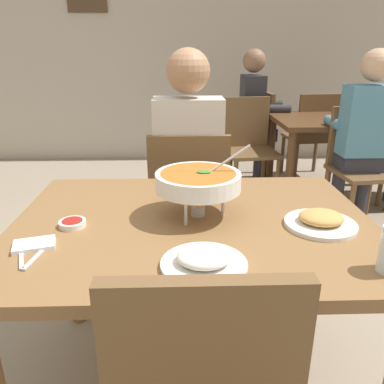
{
  "coord_description": "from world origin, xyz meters",
  "views": [
    {
      "loc": [
        -0.04,
        -1.22,
        1.3
      ],
      "look_at": [
        0.0,
        0.15,
        0.79
      ],
      "focal_mm": 35.73,
      "sensor_mm": 36.0,
      "label": 1
    }
  ],
  "objects_px": {
    "chair_bg_corner": "(249,142)",
    "sauce_dish": "(72,223)",
    "chair_bg_window": "(313,132)",
    "dining_table_far": "(331,133)",
    "appetizer_plate": "(321,221)",
    "curry_bowl": "(198,181)",
    "rice_plate": "(204,261)",
    "chair_bg_right": "(255,131)",
    "diner_main": "(188,158)",
    "chair_bg_middle": "(359,160)",
    "patron_bg_right": "(256,109)",
    "dining_table_main": "(193,246)",
    "patron_bg_middle": "(364,130)",
    "chair_diner_main": "(188,201)"
  },
  "relations": [
    {
      "from": "chair_bg_corner",
      "to": "sauce_dish",
      "type": "bearing_deg",
      "value": -114.19
    },
    {
      "from": "chair_bg_window",
      "to": "dining_table_far",
      "type": "bearing_deg",
      "value": -91.95
    },
    {
      "from": "appetizer_plate",
      "to": "chair_bg_window",
      "type": "bearing_deg",
      "value": 71.64
    },
    {
      "from": "curry_bowl",
      "to": "chair_bg_window",
      "type": "distance_m",
      "value": 2.88
    },
    {
      "from": "rice_plate",
      "to": "chair_bg_right",
      "type": "bearing_deg",
      "value": 76.52
    },
    {
      "from": "diner_main",
      "to": "chair_bg_window",
      "type": "distance_m",
      "value": 2.24
    },
    {
      "from": "chair_bg_middle",
      "to": "chair_bg_corner",
      "type": "distance_m",
      "value": 0.97
    },
    {
      "from": "dining_table_far",
      "to": "chair_bg_middle",
      "type": "distance_m",
      "value": 0.53
    },
    {
      "from": "patron_bg_right",
      "to": "curry_bowl",
      "type": "bearing_deg",
      "value": -105.17
    },
    {
      "from": "dining_table_main",
      "to": "diner_main",
      "type": "relative_size",
      "value": 0.96
    },
    {
      "from": "dining_table_main",
      "to": "patron_bg_middle",
      "type": "height_order",
      "value": "patron_bg_middle"
    },
    {
      "from": "dining_table_far",
      "to": "chair_bg_middle",
      "type": "xyz_separation_m",
      "value": [
        0.04,
        -0.52,
        -0.1
      ]
    },
    {
      "from": "patron_bg_middle",
      "to": "sauce_dish",
      "type": "bearing_deg",
      "value": -137.91
    },
    {
      "from": "dining_table_main",
      "to": "diner_main",
      "type": "distance_m",
      "value": 0.79
    },
    {
      "from": "dining_table_far",
      "to": "chair_bg_window",
      "type": "relative_size",
      "value": 1.11
    },
    {
      "from": "dining_table_main",
      "to": "appetizer_plate",
      "type": "bearing_deg",
      "value": -8.3
    },
    {
      "from": "chair_diner_main",
      "to": "chair_bg_corner",
      "type": "relative_size",
      "value": 1.0
    },
    {
      "from": "diner_main",
      "to": "rice_plate",
      "type": "bearing_deg",
      "value": -89.07
    },
    {
      "from": "dining_table_main",
      "to": "chair_bg_window",
      "type": "relative_size",
      "value": 1.39
    },
    {
      "from": "chair_bg_corner",
      "to": "dining_table_main",
      "type": "bearing_deg",
      "value": -105.0
    },
    {
      "from": "chair_bg_window",
      "to": "patron_bg_middle",
      "type": "bearing_deg",
      "value": -90.12
    },
    {
      "from": "sauce_dish",
      "to": "chair_bg_window",
      "type": "xyz_separation_m",
      "value": [
        1.72,
        2.63,
        -0.24
      ]
    },
    {
      "from": "curry_bowl",
      "to": "patron_bg_middle",
      "type": "height_order",
      "value": "patron_bg_middle"
    },
    {
      "from": "chair_bg_middle",
      "to": "dining_table_main",
      "type": "bearing_deg",
      "value": -130.42
    },
    {
      "from": "patron_bg_middle",
      "to": "curry_bowl",
      "type": "bearing_deg",
      "value": -131.18
    },
    {
      "from": "sauce_dish",
      "to": "chair_bg_middle",
      "type": "bearing_deg",
      "value": 42.52
    },
    {
      "from": "chair_bg_corner",
      "to": "chair_bg_window",
      "type": "relative_size",
      "value": 1.0
    },
    {
      "from": "curry_bowl",
      "to": "patron_bg_middle",
      "type": "bearing_deg",
      "value": 48.82
    },
    {
      "from": "curry_bowl",
      "to": "chair_bg_middle",
      "type": "bearing_deg",
      "value": 49.18
    },
    {
      "from": "chair_bg_window",
      "to": "diner_main",
      "type": "bearing_deg",
      "value": -125.91
    },
    {
      "from": "diner_main",
      "to": "chair_diner_main",
      "type": "bearing_deg",
      "value": -90.0
    },
    {
      "from": "patron_bg_middle",
      "to": "appetizer_plate",
      "type": "bearing_deg",
      "value": -119.12
    },
    {
      "from": "diner_main",
      "to": "patron_bg_middle",
      "type": "height_order",
      "value": "same"
    },
    {
      "from": "curry_bowl",
      "to": "sauce_dish",
      "type": "height_order",
      "value": "curry_bowl"
    },
    {
      "from": "chair_diner_main",
      "to": "sauce_dish",
      "type": "relative_size",
      "value": 10.0
    },
    {
      "from": "curry_bowl",
      "to": "chair_diner_main",
      "type": "bearing_deg",
      "value": 91.46
    },
    {
      "from": "sauce_dish",
      "to": "chair_bg_middle",
      "type": "height_order",
      "value": "chair_bg_middle"
    },
    {
      "from": "chair_bg_corner",
      "to": "chair_bg_window",
      "type": "distance_m",
      "value": 0.84
    },
    {
      "from": "chair_bg_window",
      "to": "patron_bg_middle",
      "type": "xyz_separation_m",
      "value": [
        -0.0,
        -1.08,
        0.24
      ]
    },
    {
      "from": "chair_bg_right",
      "to": "dining_table_main",
      "type": "bearing_deg",
      "value": -105.33
    },
    {
      "from": "dining_table_main",
      "to": "dining_table_far",
      "type": "xyz_separation_m",
      "value": [
        1.29,
        2.08,
        -0.03
      ]
    },
    {
      "from": "curry_bowl",
      "to": "chair_bg_right",
      "type": "xyz_separation_m",
      "value": [
        0.71,
        2.63,
        -0.36
      ]
    },
    {
      "from": "appetizer_plate",
      "to": "sauce_dish",
      "type": "bearing_deg",
      "value": 178.12
    },
    {
      "from": "diner_main",
      "to": "dining_table_far",
      "type": "bearing_deg",
      "value": 44.93
    },
    {
      "from": "rice_plate",
      "to": "patron_bg_right",
      "type": "xyz_separation_m",
      "value": [
        0.69,
        2.9,
        -0.01
      ]
    },
    {
      "from": "appetizer_plate",
      "to": "patron_bg_middle",
      "type": "distance_m",
      "value": 1.81
    },
    {
      "from": "dining_table_far",
      "to": "rice_plate",
      "type": "bearing_deg",
      "value": -118.12
    },
    {
      "from": "sauce_dish",
      "to": "chair_bg_right",
      "type": "relative_size",
      "value": 0.1
    },
    {
      "from": "curry_bowl",
      "to": "patron_bg_right",
      "type": "xyz_separation_m",
      "value": [
        0.69,
        2.55,
        -0.12
      ]
    },
    {
      "from": "diner_main",
      "to": "sauce_dish",
      "type": "relative_size",
      "value": 14.56
    }
  ]
}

